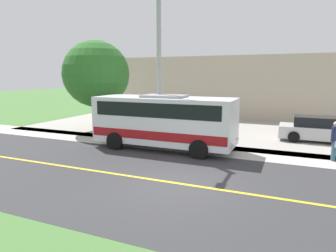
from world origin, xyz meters
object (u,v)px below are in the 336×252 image
shuttle_bus_front (164,119)px  commercial_building (247,86)px  parked_car_near (319,130)px  tree_curbside (96,74)px  street_light_pole (158,60)px  pedestrian_with_bags (335,140)px

shuttle_bus_front → commercial_building: (-16.88, 1.81, 1.19)m
parked_car_near → tree_curbside: 14.40m
shuttle_bus_front → street_light_pole: (-0.36, -0.50, 3.04)m
pedestrian_with_bags → street_light_pole: street_light_pole is taller
pedestrian_with_bags → street_light_pole: size_ratio=0.21×
pedestrian_with_bags → parked_car_near: (-4.11, -0.34, -0.28)m
shuttle_bus_front → pedestrian_with_bags: size_ratio=4.14×
tree_curbside → commercial_building: size_ratio=0.26×
street_light_pole → tree_curbside: 6.34m
pedestrian_with_bags → commercial_building: size_ratio=0.07×
parked_car_near → tree_curbside: tree_curbside is taller
parked_car_near → commercial_building: bearing=-154.0°
pedestrian_with_bags → commercial_building: commercial_building is taller
street_light_pole → parked_car_near: (-4.66, 8.11, -3.90)m
street_light_pole → tree_curbside: size_ratio=1.36×
parked_car_near → commercial_building: size_ratio=0.18×
shuttle_bus_front → parked_car_near: (-5.03, 7.60, -0.86)m
street_light_pole → commercial_building: size_ratio=0.35×
parked_car_near → pedestrian_with_bags: bearing=4.8°
parked_car_near → shuttle_bus_front: bearing=-56.5°
parked_car_near → tree_curbside: (2.14, -13.88, 3.19)m
parked_car_near → tree_curbside: size_ratio=0.72×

